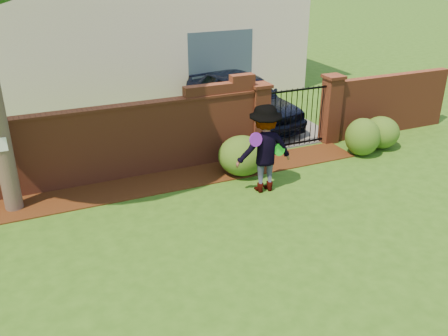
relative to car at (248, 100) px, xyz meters
name	(u,v)px	position (x,y,z in m)	size (l,w,h in m)	color
ground	(242,255)	(-3.15, -6.18, -0.79)	(80.00, 80.00, 0.01)	#305A16
mulch_bed	(140,186)	(-4.10, -2.84, -0.77)	(11.10, 1.08, 0.03)	#381A0A
brick_wall	(83,146)	(-5.16, -2.18, 0.14)	(8.70, 0.31, 2.16)	brown
brick_wall_return	(388,104)	(3.45, -2.18, 0.07)	(4.00, 0.25, 1.70)	brown
pillar_left	(259,119)	(-0.75, -2.18, 0.17)	(0.50, 0.50, 1.88)	brown
pillar_right	(331,109)	(1.45, -2.18, 0.17)	(0.50, 0.50, 1.88)	brown
iron_gate	(296,118)	(0.35, -2.18, 0.07)	(1.78, 0.03, 1.60)	black
driveway	(233,107)	(0.35, 1.82, -0.78)	(3.20, 8.00, 0.01)	slate
house	(125,2)	(-2.15, 5.82, 2.38)	(12.40, 6.40, 6.30)	beige
car	(248,100)	(0.00, 0.00, 0.00)	(1.85, 4.59, 1.56)	black
paper_notice	(2,145)	(-6.75, -2.97, 0.72)	(0.20, 0.01, 0.28)	white
shrub_left	(242,156)	(-1.68, -3.12, -0.31)	(1.14, 1.14, 0.94)	#295519
shrub_middle	(363,137)	(1.68, -3.31, -0.29)	(0.90, 0.90, 0.99)	#295519
shrub_right	(381,132)	(2.46, -3.10, -0.35)	(0.97, 0.97, 0.86)	#295519
man	(265,149)	(-1.62, -4.11, 0.20)	(1.27, 0.73, 1.97)	gray
frisbee_purple	(256,140)	(-1.94, -4.28, 0.54)	(0.30, 0.30, 0.03)	purple
frisbee_green	(279,150)	(-1.34, -4.23, 0.20)	(0.28, 0.28, 0.03)	#1BD020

